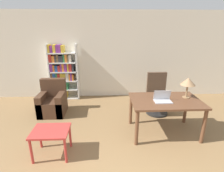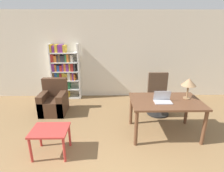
{
  "view_description": "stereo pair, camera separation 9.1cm",
  "coord_description": "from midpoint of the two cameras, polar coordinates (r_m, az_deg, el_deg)",
  "views": [
    {
      "loc": [
        -0.24,
        -1.02,
        2.21
      ],
      "look_at": [
        -0.09,
        2.46,
        1.03
      ],
      "focal_mm": 28.0,
      "sensor_mm": 36.0,
      "label": 1
    },
    {
      "loc": [
        -0.15,
        -1.03,
        2.21
      ],
      "look_at": [
        -0.09,
        2.46,
        1.03
      ],
      "focal_mm": 28.0,
      "sensor_mm": 36.0,
      "label": 2
    }
  ],
  "objects": [
    {
      "name": "side_table_blue",
      "position": [
        3.37,
        -20.11,
        -14.55
      ],
      "size": [
        0.64,
        0.5,
        0.51
      ],
      "color": "#B2332D",
      "rests_on": "ground_plane"
    },
    {
      "name": "wall_back",
      "position": [
        5.62,
        -0.46,
        9.92
      ],
      "size": [
        8.0,
        0.06,
        2.7
      ],
      "color": "beige",
      "rests_on": "ground_plane"
    },
    {
      "name": "table_lamp",
      "position": [
        3.94,
        22.99,
        1.23
      ],
      "size": [
        0.3,
        0.3,
        0.44
      ],
      "color": "olive",
      "rests_on": "desk"
    },
    {
      "name": "bookshelf",
      "position": [
        5.7,
        -16.48,
        4.28
      ],
      "size": [
        0.88,
        0.28,
        1.74
      ],
      "color": "white",
      "rests_on": "ground_plane"
    },
    {
      "name": "office_chair",
      "position": [
        4.81,
        13.96,
        -3.06
      ],
      "size": [
        0.57,
        0.57,
        1.08
      ],
      "color": "black",
      "rests_on": "ground_plane"
    },
    {
      "name": "desk",
      "position": [
        3.83,
        16.35,
        -5.76
      ],
      "size": [
        1.43,
        0.92,
        0.78
      ],
      "color": "brown",
      "rests_on": "ground_plane"
    },
    {
      "name": "armchair",
      "position": [
        4.93,
        -19.29,
        -5.17
      ],
      "size": [
        0.65,
        0.67,
        0.91
      ],
      "color": "#472D1E",
      "rests_on": "ground_plane"
    },
    {
      "name": "laptop",
      "position": [
        3.67,
        15.5,
        -4.13
      ],
      "size": [
        0.34,
        0.21,
        0.22
      ],
      "color": "#B2B2B7",
      "rests_on": "desk"
    }
  ]
}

